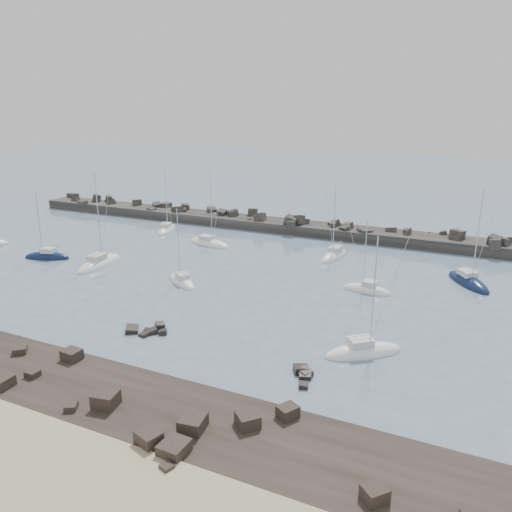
{
  "coord_description": "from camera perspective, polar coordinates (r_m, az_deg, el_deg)",
  "views": [
    {
      "loc": [
        26.43,
        -47.82,
        23.06
      ],
      "look_at": [
        -1.46,
        12.0,
        2.92
      ],
      "focal_mm": 35.0,
      "sensor_mm": 36.0,
      "label": 1
    }
  ],
  "objects": [
    {
      "name": "sailboat_6",
      "position": [
        79.23,
        8.93,
        -0.05
      ],
      "size": [
        3.61,
        8.15,
        12.62
      ],
      "color": "white",
      "rests_on": "ground"
    },
    {
      "name": "breakwater",
      "position": [
        95.08,
        3.31,
        3.12
      ],
      "size": [
        115.0,
        7.25,
        5.16
      ],
      "color": "#292724",
      "rests_on": "ground"
    },
    {
      "name": "sailboat_3",
      "position": [
        78.11,
        -17.45,
        -0.89
      ],
      "size": [
        3.63,
        9.55,
        14.79
      ],
      "color": "white",
      "rests_on": "ground"
    },
    {
      "name": "sailboat_4",
      "position": [
        85.8,
        -5.39,
        1.4
      ],
      "size": [
        9.09,
        4.5,
        13.7
      ],
      "color": "white",
      "rests_on": "ground"
    },
    {
      "name": "sailboat_8",
      "position": [
        72.66,
        23.07,
        -2.82
      ],
      "size": [
        7.17,
        8.77,
        13.92
      ],
      "color": "#0E1A3C",
      "rests_on": "ground"
    },
    {
      "name": "sailboat_9",
      "position": [
        65.74,
        12.55,
        -3.86
      ],
      "size": [
        6.47,
        2.43,
        10.24
      ],
      "color": "white",
      "rests_on": "ground"
    },
    {
      "name": "sailboat_7",
      "position": [
        49.99,
        12.17,
        -10.73
      ],
      "size": [
        7.73,
        6.89,
        12.7
      ],
      "color": "white",
      "rests_on": "ground"
    },
    {
      "name": "sailboat_5",
      "position": [
        67.95,
        -8.48,
        -2.94
      ],
      "size": [
        6.89,
        5.63,
        10.98
      ],
      "color": "white",
      "rests_on": "ground"
    },
    {
      "name": "rock_shelf",
      "position": [
        43.43,
        -17.96,
        -15.99
      ],
      "size": [
        140.0,
        12.0,
        2.04
      ],
      "color": "black",
      "rests_on": "ground"
    },
    {
      "name": "sailboat_2",
      "position": [
        84.29,
        -22.75,
        -0.15
      ],
      "size": [
        7.59,
        4.42,
        11.74
      ],
      "color": "#0E1A3C",
      "rests_on": "ground"
    },
    {
      "name": "rock_cluster_near",
      "position": [
        54.53,
        -12.56,
        -8.36
      ],
      "size": [
        4.9,
        3.58,
        1.32
      ],
      "color": "black",
      "rests_on": "ground"
    },
    {
      "name": "sailboat_1",
      "position": [
        96.53,
        -10.19,
        2.96
      ],
      "size": [
        4.88,
        8.51,
        12.82
      ],
      "color": "white",
      "rests_on": "ground"
    },
    {
      "name": "ground",
      "position": [
        59.31,
        -3.65,
        -5.95
      ],
      "size": [
        400.0,
        400.0,
        0.0
      ],
      "primitive_type": "plane",
      "color": "slate",
      "rests_on": "ground"
    },
    {
      "name": "rock_cluster_far",
      "position": [
        45.66,
        5.42,
        -13.33
      ],
      "size": [
        2.51,
        3.82,
        1.3
      ],
      "color": "black",
      "rests_on": "ground"
    }
  ]
}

